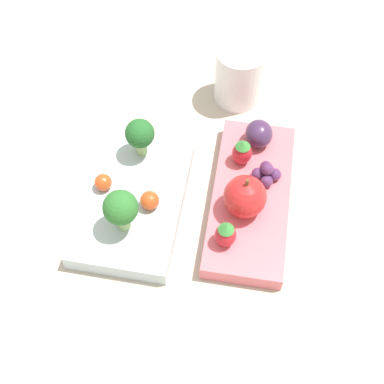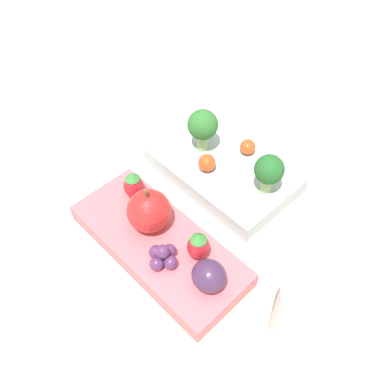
% 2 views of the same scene
% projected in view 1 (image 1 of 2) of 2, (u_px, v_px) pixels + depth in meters
% --- Properties ---
extents(ground_plane, '(4.00, 4.00, 0.00)m').
position_uv_depth(ground_plane, '(198.00, 201.00, 0.69)').
color(ground_plane, '#BCB29E').
extents(bento_box_savoury, '(0.21, 0.15, 0.03)m').
position_uv_depth(bento_box_savoury, '(133.00, 202.00, 0.67)').
color(bento_box_savoury, silver).
rests_on(bento_box_savoury, ground_plane).
extents(bento_box_fruit, '(0.24, 0.12, 0.02)m').
position_uv_depth(bento_box_fruit, '(250.00, 202.00, 0.67)').
color(bento_box_fruit, '#DB6670').
rests_on(bento_box_fruit, ground_plane).
extents(broccoli_floret_0, '(0.04, 0.04, 0.06)m').
position_uv_depth(broccoli_floret_0, '(121.00, 209.00, 0.60)').
color(broccoli_floret_0, '#93B770').
rests_on(broccoli_floret_0, bento_box_savoury).
extents(broccoli_floret_1, '(0.04, 0.04, 0.06)m').
position_uv_depth(broccoli_floret_1, '(140.00, 135.00, 0.67)').
color(broccoli_floret_1, '#93B770').
rests_on(broccoli_floret_1, bento_box_savoury).
extents(cherry_tomato_0, '(0.02, 0.02, 0.02)m').
position_uv_depth(cherry_tomato_0, '(103.00, 182.00, 0.66)').
color(cherry_tomato_0, '#DB4C1E').
rests_on(cherry_tomato_0, bento_box_savoury).
extents(cherry_tomato_1, '(0.02, 0.02, 0.02)m').
position_uv_depth(cherry_tomato_1, '(150.00, 200.00, 0.64)').
color(cherry_tomato_1, '#DB4C1E').
rests_on(cherry_tomato_1, bento_box_savoury).
extents(apple, '(0.05, 0.05, 0.06)m').
position_uv_depth(apple, '(245.00, 197.00, 0.63)').
color(apple, red).
rests_on(apple, bento_box_fruit).
extents(strawberry_0, '(0.03, 0.03, 0.04)m').
position_uv_depth(strawberry_0, '(242.00, 152.00, 0.68)').
color(strawberry_0, red).
rests_on(strawberry_0, bento_box_fruit).
extents(strawberry_1, '(0.03, 0.03, 0.04)m').
position_uv_depth(strawberry_1, '(226.00, 234.00, 0.61)').
color(strawberry_1, red).
rests_on(strawberry_1, bento_box_fruit).
extents(plum, '(0.04, 0.04, 0.03)m').
position_uv_depth(plum, '(259.00, 134.00, 0.69)').
color(plum, '#42284C').
rests_on(plum, bento_box_fruit).
extents(grape_cluster, '(0.04, 0.04, 0.03)m').
position_uv_depth(grape_cluster, '(267.00, 173.00, 0.67)').
color(grape_cluster, '#562D5B').
rests_on(grape_cluster, bento_box_fruit).
extents(drinking_cup, '(0.07, 0.07, 0.09)m').
position_uv_depth(drinking_cup, '(239.00, 75.00, 0.75)').
color(drinking_cup, white).
rests_on(drinking_cup, ground_plane).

